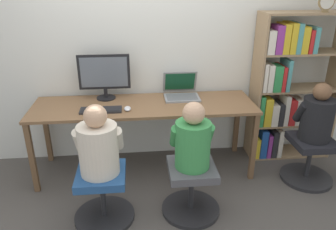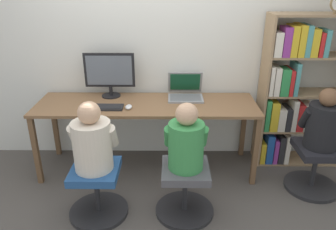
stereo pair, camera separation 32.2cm
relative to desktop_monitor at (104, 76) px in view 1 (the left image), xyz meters
name	(u,v)px [view 1 (the left image)]	position (x,y,z in m)	size (l,w,h in m)	color
ground_plane	(147,186)	(0.40, -0.55, -1.03)	(14.00, 14.00, 0.00)	#4C4742
wall_back	(141,46)	(0.40, 0.19, 0.27)	(10.00, 0.05, 2.60)	silver
desk	(144,110)	(0.40, -0.21, -0.33)	(2.30, 0.68, 0.78)	brown
desktop_monitor	(104,76)	(0.00, 0.00, 0.00)	(0.54, 0.20, 0.48)	black
laptop	(181,92)	(0.82, -0.03, -0.20)	(0.37, 0.36, 0.26)	gray
keyboard	(101,110)	(-0.03, -0.36, -0.24)	(0.40, 0.15, 0.03)	#232326
computer_mouse_by_keyboard	(128,109)	(0.24, -0.36, -0.24)	(0.07, 0.11, 0.03)	silver
office_chair_left	(103,195)	(0.00, -0.99, -0.79)	(0.53, 0.53, 0.48)	#262628
office_chair_right	(191,188)	(0.79, -0.97, -0.79)	(0.53, 0.53, 0.48)	#262628
person_at_monitor	(98,145)	(0.00, -0.99, -0.30)	(0.40, 0.33, 0.61)	beige
person_at_laptop	(193,140)	(0.79, -0.97, -0.30)	(0.37, 0.30, 0.59)	#388C47
bookshelf	(285,89)	(1.98, -0.05, -0.20)	(0.94, 0.33, 1.66)	#997A56
desk_clock	(327,2)	(2.24, -0.13, 0.73)	(0.17, 0.03, 0.19)	olive
office_chair_side	(309,159)	(2.10, -0.59, -0.79)	(0.53, 0.53, 0.48)	#262628
person_near_shelf	(317,116)	(2.10, -0.58, -0.30)	(0.38, 0.31, 0.59)	black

